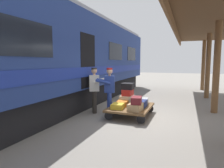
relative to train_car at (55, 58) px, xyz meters
name	(u,v)px	position (x,y,z in m)	size (l,w,h in m)	color
ground_plane	(146,118)	(-3.71, 0.00, -2.06)	(60.00, 60.00, 0.00)	gray
train_car	(55,58)	(0.00, 0.00, 0.00)	(3.02, 17.26, 4.00)	navy
luggage_cart	(131,108)	(-3.15, -0.06, -1.76)	(1.37, 1.88, 0.35)	brown
suitcase_yellow_case	(118,106)	(-2.84, 0.46, -1.63)	(0.38, 0.46, 0.17)	gold
suitcase_navy_fabric	(139,104)	(-3.45, -0.06, -1.60)	(0.46, 0.57, 0.24)	navy
suitcase_tan_vintage	(136,107)	(-3.45, 0.46, -1.60)	(0.39, 0.62, 0.23)	tan
suitcase_cream_canvas	(127,99)	(-2.84, -0.58, -1.57)	(0.41, 0.63, 0.30)	beige
suitcase_gray_aluminum	(142,101)	(-3.45, -0.58, -1.61)	(0.39, 0.54, 0.21)	#9EA0A5
suitcase_orange_carryall	(123,103)	(-2.84, -0.06, -1.63)	(0.37, 0.45, 0.17)	#CC6B23
suitcase_red_plastic	(128,92)	(-2.88, -0.58, -1.30)	(0.34, 0.55, 0.23)	#AD231E
suitcase_black_hardshell	(128,86)	(-2.87, -0.58, -1.07)	(0.43, 0.45, 0.24)	black
suitcase_maroon_trunk	(136,100)	(-3.48, 0.48, -1.37)	(0.32, 0.52, 0.22)	maroon
porter_in_overalls	(109,90)	(-2.37, 0.09, -1.14)	(0.73, 0.56, 1.70)	navy
porter_by_door	(95,88)	(-1.76, -0.01, -1.14)	(0.74, 0.63, 1.70)	#332D28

